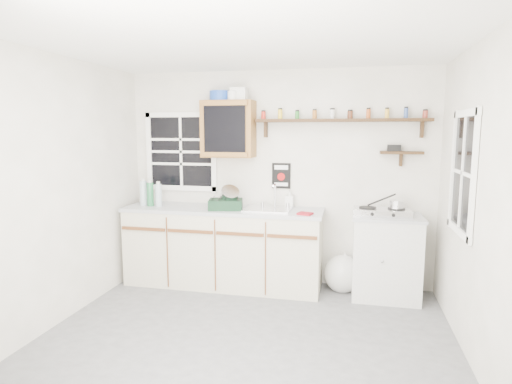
{
  "coord_description": "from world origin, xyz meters",
  "views": [
    {
      "loc": [
        0.86,
        -3.36,
        1.8
      ],
      "look_at": [
        -0.02,
        0.55,
        1.23
      ],
      "focal_mm": 30.0,
      "sensor_mm": 36.0,
      "label": 1
    }
  ],
  "objects_px": {
    "spice_shelf": "(341,120)",
    "dish_rack": "(227,201)",
    "hotplate": "(382,212)",
    "right_cabinet": "(386,256)",
    "upper_cabinet": "(228,129)",
    "main_cabinet": "(223,247)"
  },
  "relations": [
    {
      "from": "spice_shelf",
      "to": "upper_cabinet",
      "type": "bearing_deg",
      "value": -176.88
    },
    {
      "from": "main_cabinet",
      "to": "right_cabinet",
      "type": "height_order",
      "value": "main_cabinet"
    },
    {
      "from": "spice_shelf",
      "to": "hotplate",
      "type": "relative_size",
      "value": 3.23
    },
    {
      "from": "spice_shelf",
      "to": "main_cabinet",
      "type": "bearing_deg",
      "value": -170.74
    },
    {
      "from": "main_cabinet",
      "to": "dish_rack",
      "type": "relative_size",
      "value": 5.44
    },
    {
      "from": "upper_cabinet",
      "to": "hotplate",
      "type": "relative_size",
      "value": 1.1
    },
    {
      "from": "right_cabinet",
      "to": "spice_shelf",
      "type": "xyz_separation_m",
      "value": [
        -0.53,
        0.19,
        1.47
      ]
    },
    {
      "from": "upper_cabinet",
      "to": "spice_shelf",
      "type": "distance_m",
      "value": 1.28
    },
    {
      "from": "spice_shelf",
      "to": "hotplate",
      "type": "xyz_separation_m",
      "value": [
        0.46,
        -0.21,
        -0.98
      ]
    },
    {
      "from": "right_cabinet",
      "to": "dish_rack",
      "type": "bearing_deg",
      "value": -177.23
    },
    {
      "from": "right_cabinet",
      "to": "dish_rack",
      "type": "distance_m",
      "value": 1.85
    },
    {
      "from": "main_cabinet",
      "to": "right_cabinet",
      "type": "bearing_deg",
      "value": 0.79
    },
    {
      "from": "dish_rack",
      "to": "hotplate",
      "type": "relative_size",
      "value": 0.72
    },
    {
      "from": "dish_rack",
      "to": "main_cabinet",
      "type": "bearing_deg",
      "value": 126.42
    },
    {
      "from": "spice_shelf",
      "to": "dish_rack",
      "type": "height_order",
      "value": "spice_shelf"
    },
    {
      "from": "main_cabinet",
      "to": "hotplate",
      "type": "xyz_separation_m",
      "value": [
        1.77,
        0.01,
        0.49
      ]
    },
    {
      "from": "dish_rack",
      "to": "hotplate",
      "type": "xyz_separation_m",
      "value": [
        1.7,
        0.07,
        -0.06
      ]
    },
    {
      "from": "spice_shelf",
      "to": "dish_rack",
      "type": "distance_m",
      "value": 1.56
    },
    {
      "from": "right_cabinet",
      "to": "spice_shelf",
      "type": "bearing_deg",
      "value": 160.4
    },
    {
      "from": "right_cabinet",
      "to": "main_cabinet",
      "type": "bearing_deg",
      "value": -179.21
    },
    {
      "from": "main_cabinet",
      "to": "spice_shelf",
      "type": "height_order",
      "value": "spice_shelf"
    },
    {
      "from": "right_cabinet",
      "to": "hotplate",
      "type": "height_order",
      "value": "hotplate"
    }
  ]
}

